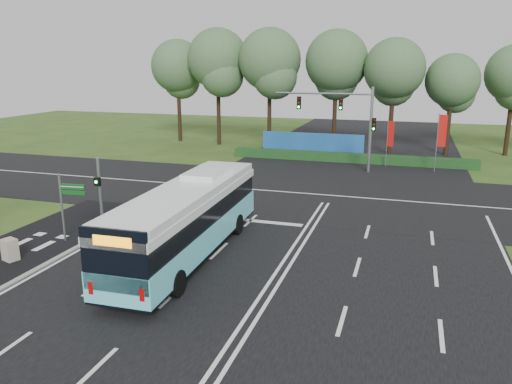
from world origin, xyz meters
TOP-DOWN VIEW (x-y plane):
  - ground at (0.00, 0.00)m, footprint 120.00×120.00m
  - road_main at (0.00, 0.00)m, footprint 20.00×120.00m
  - road_cross at (0.00, 12.00)m, footprint 120.00×14.00m
  - bike_path at (-12.50, -3.00)m, footprint 5.00×18.00m
  - kerb_strip at (-10.10, -3.00)m, footprint 0.25×18.00m
  - city_bus at (-4.42, -0.96)m, footprint 2.99×12.74m
  - pedestrian_signal at (-10.53, 1.13)m, footprint 0.35×0.44m
  - street_sign at (-10.99, -0.95)m, footprint 1.37×0.24m
  - utility_cabinet at (-11.98, -3.94)m, footprint 0.78×0.71m
  - banner_flag_mid at (3.45, 23.23)m, footprint 0.57×0.29m
  - banner_flag_right at (7.51, 22.16)m, footprint 0.72×0.17m
  - traffic_light_gantry at (0.21, 20.50)m, footprint 8.41×0.28m
  - hedge at (0.00, 24.50)m, footprint 22.00×1.20m
  - blue_hoarding at (-4.00, 27.00)m, footprint 10.00×0.30m
  - eucalyptus_row at (-1.78, 30.75)m, footprint 47.48×8.58m

SIDE VIEW (x-z plane):
  - ground at x=0.00m, z-range 0.00..0.00m
  - road_main at x=0.00m, z-range 0.00..0.04m
  - road_cross at x=0.00m, z-range 0.00..0.05m
  - bike_path at x=-12.50m, z-range 0.00..0.06m
  - kerb_strip at x=-10.10m, z-range 0.00..0.12m
  - hedge at x=0.00m, z-range 0.00..0.80m
  - utility_cabinet at x=-11.98m, z-range 0.00..1.07m
  - blue_hoarding at x=-4.00m, z-range 0.00..2.20m
  - city_bus at x=-4.42m, z-range 0.01..3.65m
  - pedestrian_signal at x=-10.53m, z-range 0.19..4.20m
  - street_sign at x=-10.99m, z-range 0.49..4.03m
  - banner_flag_mid at x=3.45m, z-range 0.65..4.78m
  - banner_flag_right at x=7.51m, z-range 0.73..5.63m
  - traffic_light_gantry at x=0.21m, z-range 1.16..8.16m
  - eucalyptus_row at x=-1.78m, z-range 2.33..14.87m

